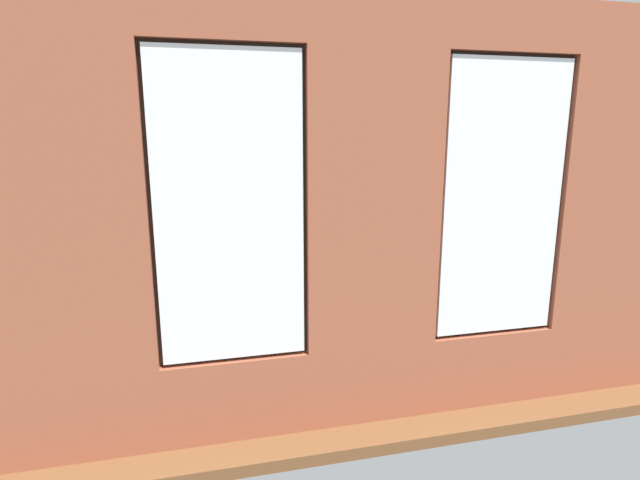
{
  "coord_description": "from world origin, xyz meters",
  "views": [
    {
      "loc": [
        1.27,
        5.85,
        2.32
      ],
      "look_at": [
        -0.05,
        0.4,
        1.08
      ],
      "focal_mm": 28.0,
      "sensor_mm": 36.0,
      "label": 1
    }
  ],
  "objects_px": {
    "coffee_table": "(316,277)",
    "cup_ceramic": "(326,272)",
    "couch_left": "(493,286)",
    "potted_plant_between_couches": "(446,293)",
    "potted_plant_corner_far_left": "(590,288)",
    "media_console": "(60,332)",
    "potted_plant_foreground_right": "(119,242)",
    "remote_black": "(342,268)",
    "papasan_chair": "(280,257)",
    "candle_jar": "(302,269)",
    "tv_flatscreen": "(53,273)",
    "potted_plant_corner_near_left": "(433,231)",
    "couch_by_window": "(309,351)",
    "potted_plant_by_left_couch": "(419,260)"
  },
  "relations": [
    {
      "from": "media_console",
      "to": "papasan_chair",
      "type": "distance_m",
      "value": 3.23
    },
    {
      "from": "couch_left",
      "to": "potted_plant_between_couches",
      "type": "distance_m",
      "value": 1.94
    },
    {
      "from": "potted_plant_foreground_right",
      "to": "potted_plant_by_left_couch",
      "type": "distance_m",
      "value": 4.49
    },
    {
      "from": "couch_left",
      "to": "cup_ceramic",
      "type": "relative_size",
      "value": 19.93
    },
    {
      "from": "cup_ceramic",
      "to": "potted_plant_corner_far_left",
      "type": "distance_m",
      "value": 3.03
    },
    {
      "from": "candle_jar",
      "to": "coffee_table",
      "type": "bearing_deg",
      "value": 150.54
    },
    {
      "from": "candle_jar",
      "to": "couch_left",
      "type": "bearing_deg",
      "value": 161.85
    },
    {
      "from": "remote_black",
      "to": "papasan_chair",
      "type": "distance_m",
      "value": 1.14
    },
    {
      "from": "couch_by_window",
      "to": "potted_plant_corner_near_left",
      "type": "height_order",
      "value": "potted_plant_corner_near_left"
    },
    {
      "from": "coffee_table",
      "to": "potted_plant_between_couches",
      "type": "relative_size",
      "value": 1.05
    },
    {
      "from": "couch_left",
      "to": "potted_plant_corner_far_left",
      "type": "distance_m",
      "value": 1.51
    },
    {
      "from": "coffee_table",
      "to": "media_console",
      "type": "relative_size",
      "value": 1.1
    },
    {
      "from": "coffee_table",
      "to": "potted_plant_corner_far_left",
      "type": "bearing_deg",
      "value": 138.15
    },
    {
      "from": "couch_by_window",
      "to": "papasan_chair",
      "type": "bearing_deg",
      "value": -94.26
    },
    {
      "from": "potted_plant_foreground_right",
      "to": "papasan_chair",
      "type": "bearing_deg",
      "value": 172.33
    },
    {
      "from": "potted_plant_corner_near_left",
      "to": "potted_plant_by_left_couch",
      "type": "relative_size",
      "value": 2.26
    },
    {
      "from": "potted_plant_between_couches",
      "to": "potted_plant_foreground_right",
      "type": "height_order",
      "value": "potted_plant_between_couches"
    },
    {
      "from": "potted_plant_by_left_couch",
      "to": "couch_left",
      "type": "bearing_deg",
      "value": 105.65
    },
    {
      "from": "coffee_table",
      "to": "cup_ceramic",
      "type": "xyz_separation_m",
      "value": [
        -0.11,
        0.12,
        0.11
      ]
    },
    {
      "from": "couch_left",
      "to": "potted_plant_corner_near_left",
      "type": "distance_m",
      "value": 2.1
    },
    {
      "from": "potted_plant_corner_far_left",
      "to": "potted_plant_between_couches",
      "type": "distance_m",
      "value": 1.54
    },
    {
      "from": "coffee_table",
      "to": "potted_plant_between_couches",
      "type": "distance_m",
      "value": 2.18
    },
    {
      "from": "cup_ceramic",
      "to": "remote_black",
      "type": "distance_m",
      "value": 0.39
    },
    {
      "from": "media_console",
      "to": "potted_plant_corner_near_left",
      "type": "bearing_deg",
      "value": -156.8
    },
    {
      "from": "cup_ceramic",
      "to": "remote_black",
      "type": "relative_size",
      "value": 0.6
    },
    {
      "from": "couch_left",
      "to": "coffee_table",
      "type": "relative_size",
      "value": 1.42
    },
    {
      "from": "couch_by_window",
      "to": "remote_black",
      "type": "distance_m",
      "value": 2.36
    },
    {
      "from": "remote_black",
      "to": "tv_flatscreen",
      "type": "height_order",
      "value": "tv_flatscreen"
    },
    {
      "from": "potted_plant_between_couches",
      "to": "coffee_table",
      "type": "bearing_deg",
      "value": -67.12
    },
    {
      "from": "media_console",
      "to": "couch_left",
      "type": "bearing_deg",
      "value": -177.87
    },
    {
      "from": "papasan_chair",
      "to": "potted_plant_corner_far_left",
      "type": "relative_size",
      "value": 0.89
    },
    {
      "from": "cup_ceramic",
      "to": "media_console",
      "type": "distance_m",
      "value": 3.13
    },
    {
      "from": "candle_jar",
      "to": "potted_plant_corner_near_left",
      "type": "relative_size",
      "value": 0.08
    },
    {
      "from": "remote_black",
      "to": "tv_flatscreen",
      "type": "relative_size",
      "value": 0.18
    },
    {
      "from": "coffee_table",
      "to": "potted_plant_between_couches",
      "type": "bearing_deg",
      "value": 112.88
    },
    {
      "from": "media_console",
      "to": "potted_plant_by_left_couch",
      "type": "xyz_separation_m",
      "value": [
        -4.74,
        -1.62,
        0.06
      ]
    },
    {
      "from": "potted_plant_corner_near_left",
      "to": "potted_plant_foreground_right",
      "type": "height_order",
      "value": "potted_plant_corner_near_left"
    },
    {
      "from": "couch_by_window",
      "to": "potted_plant_corner_far_left",
      "type": "xyz_separation_m",
      "value": [
        -2.92,
        0.1,
        0.42
      ]
    },
    {
      "from": "media_console",
      "to": "potted_plant_between_couches",
      "type": "distance_m",
      "value": 3.95
    },
    {
      "from": "couch_by_window",
      "to": "cup_ceramic",
      "type": "height_order",
      "value": "couch_by_window"
    },
    {
      "from": "cup_ceramic",
      "to": "potted_plant_foreground_right",
      "type": "relative_size",
      "value": 0.09
    },
    {
      "from": "potted_plant_foreground_right",
      "to": "potted_plant_corner_near_left",
      "type": "bearing_deg",
      "value": -179.41
    },
    {
      "from": "papasan_chair",
      "to": "potted_plant_corner_near_left",
      "type": "xyz_separation_m",
      "value": [
        -2.67,
        -0.36,
        0.19
      ]
    },
    {
      "from": "cup_ceramic",
      "to": "tv_flatscreen",
      "type": "height_order",
      "value": "tv_flatscreen"
    },
    {
      "from": "candle_jar",
      "to": "media_console",
      "type": "distance_m",
      "value": 2.92
    },
    {
      "from": "media_console",
      "to": "papasan_chair",
      "type": "bearing_deg",
      "value": -143.9
    },
    {
      "from": "candle_jar",
      "to": "cup_ceramic",
      "type": "bearing_deg",
      "value": 142.17
    },
    {
      "from": "candle_jar",
      "to": "potted_plant_foreground_right",
      "type": "xyz_separation_m",
      "value": [
        2.45,
        -1.24,
        0.22
      ]
    },
    {
      "from": "coffee_table",
      "to": "candle_jar",
      "type": "relative_size",
      "value": 14.58
    },
    {
      "from": "remote_black",
      "to": "papasan_chair",
      "type": "bearing_deg",
      "value": -123.26
    }
  ]
}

